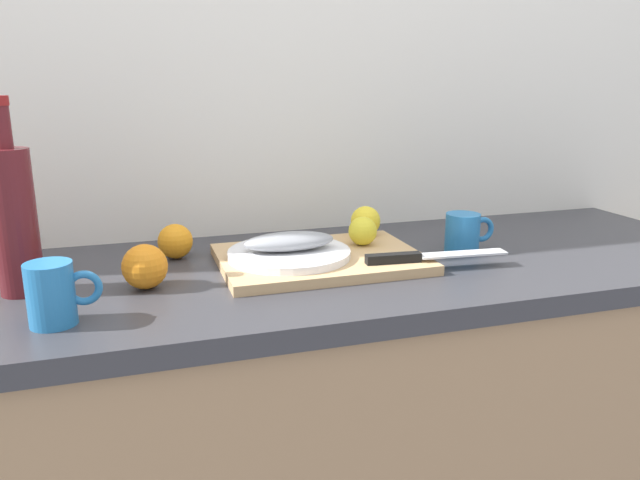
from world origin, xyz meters
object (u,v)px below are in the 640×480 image
at_px(fish_fillet, 291,241).
at_px(coffee_mug_1, 53,294).
at_px(lemon_0, 363,231).
at_px(coffee_mug_0, 464,233).
at_px(cutting_board, 320,259).
at_px(white_plate, 291,253).
at_px(chef_knife, 419,257).
at_px(wine_bottle, 14,218).

relative_size(fish_fillet, coffee_mug_1, 1.66).
relative_size(lemon_0, coffee_mug_0, 0.54).
xyz_separation_m(cutting_board, white_plate, (-0.06, -0.00, 0.02)).
distance_m(white_plate, coffee_mug_0, 0.39).
height_order(cutting_board, coffee_mug_0, coffee_mug_0).
distance_m(lemon_0, coffee_mug_1, 0.63).
relative_size(cutting_board, coffee_mug_1, 3.66).
relative_size(white_plate, lemon_0, 4.00).
height_order(cutting_board, fish_fillet, fish_fillet).
height_order(chef_knife, lemon_0, lemon_0).
bearing_deg(fish_fillet, coffee_mug_1, -156.96).
bearing_deg(coffee_mug_0, coffee_mug_1, -168.17).
xyz_separation_m(white_plate, coffee_mug_1, (-0.42, -0.18, 0.02)).
distance_m(wine_bottle, coffee_mug_0, 0.88).
bearing_deg(wine_bottle, fish_fillet, 0.82).
distance_m(white_plate, fish_fillet, 0.03).
distance_m(fish_fillet, coffee_mug_1, 0.46).
height_order(lemon_0, wine_bottle, wine_bottle).
height_order(white_plate, chef_knife, chef_knife).
bearing_deg(chef_knife, white_plate, 161.38).
bearing_deg(fish_fillet, chef_knife, -23.60).
distance_m(white_plate, lemon_0, 0.18).
distance_m(cutting_board, coffee_mug_0, 0.33).
bearing_deg(white_plate, coffee_mug_0, -1.47).
xyz_separation_m(lemon_0, wine_bottle, (-0.66, -0.05, 0.08)).
bearing_deg(white_plate, chef_knife, -23.60).
bearing_deg(lemon_0, fish_fillet, -165.74).
relative_size(chef_knife, wine_bottle, 0.86).
bearing_deg(cutting_board, fish_fillet, -178.15).
bearing_deg(chef_knife, fish_fillet, 161.38).
relative_size(lemon_0, coffee_mug_1, 0.55).
xyz_separation_m(cutting_board, coffee_mug_1, (-0.48, -0.18, 0.04)).
bearing_deg(cutting_board, coffee_mug_0, -2.10).
bearing_deg(lemon_0, coffee_mug_1, -159.40).
distance_m(white_plate, wine_bottle, 0.50).
xyz_separation_m(white_plate, coffee_mug_0, (0.39, -0.01, 0.02)).
relative_size(white_plate, wine_bottle, 0.72).
bearing_deg(coffee_mug_1, chef_knife, 6.73).
bearing_deg(fish_fillet, lemon_0, 14.26).
bearing_deg(fish_fillet, white_plate, 0.00).
bearing_deg(wine_bottle, lemon_0, 4.36).
bearing_deg(white_plate, lemon_0, 14.26).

